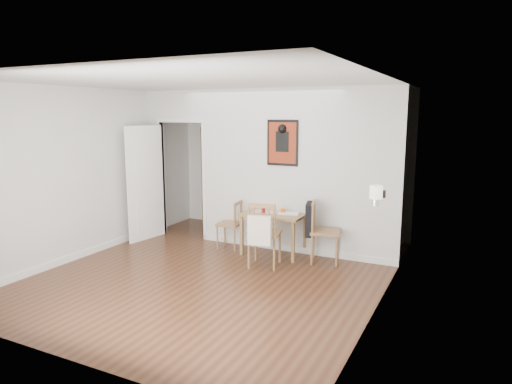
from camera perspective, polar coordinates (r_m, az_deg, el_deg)
The scene contains 15 objects.
ground at distance 6.55m, azimuth -4.73°, elevation -9.93°, with size 5.20×5.20×0.00m, color #4D2D19.
room_shell at distance 7.36m, azimuth 1.17°, elevation 2.72°, with size 5.20×5.20×5.20m.
dining_table at distance 7.16m, azimuth 2.22°, elevation -3.30°, with size 0.97×0.62×0.66m.
chair_left at distance 7.56m, azimuth -3.33°, elevation -4.07°, with size 0.44×0.44×0.79m.
chair_right at distance 6.87m, azimuth 8.47°, elevation -4.83°, with size 0.62×0.57×0.93m.
chair_front at distance 6.63m, azimuth 1.05°, elevation -5.20°, with size 0.56×0.61×0.97m.
bookshelf at distance 8.98m, azimuth -4.10°, elevation 1.80°, with size 0.82×0.33×1.94m.
fireplace at distance 5.84m, azimuth 15.12°, elevation -6.36°, with size 0.45×1.25×1.16m.
red_glass at distance 7.15m, azimuth 0.89°, elevation -2.29°, with size 0.07×0.07×0.09m, color maroon.
orange_fruit at distance 7.16m, azimuth 3.39°, elevation -2.32°, with size 0.08×0.08×0.08m, color #EC5C0C.
placemat at distance 7.25m, azimuth 1.30°, elevation -2.47°, with size 0.39×0.29×0.00m, color beige.
notebook at distance 7.11m, azimuth 4.09°, elevation -2.68°, with size 0.31×0.23×0.02m, color white.
mantel_lamp at distance 5.40m, azimuth 14.78°, elevation -0.16°, with size 0.15×0.15×0.23m.
ceramic_jar_a at distance 5.87m, azimuth 14.77°, elevation -0.20°, with size 0.10×0.10×0.12m, color black.
ceramic_jar_b at distance 5.96m, azimuth 15.57°, elevation -0.24°, with size 0.07×0.07×0.09m, color black.
Camera 1 is at (3.19, -5.27, 2.22)m, focal length 32.00 mm.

